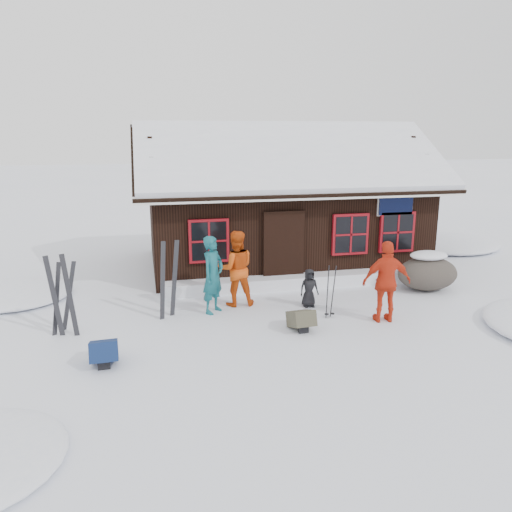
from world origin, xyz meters
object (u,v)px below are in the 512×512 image
Objects in this scene: ski_pair_left at (63,298)px; backpack_blue at (104,355)px; skier_teal at (213,275)px; boulder at (427,272)px; ski_poles at (330,293)px; skier_crouched at (309,288)px; skier_orange_right at (387,282)px; backpack_olive at (301,322)px; skier_orange_left at (236,268)px.

backpack_blue is at bearing -93.35° from ski_pair_left.
skier_teal reaches higher than ski_pair_left.
skier_teal reaches higher than boulder.
boulder is at bearing -43.21° from skier_teal.
ski_poles reaches higher than boulder.
skier_crouched is 5.50m from ski_pair_left.
skier_orange_right reaches higher than ski_poles.
skier_teal is 1.94× the size of skier_crouched.
backpack_olive is at bearing -154.71° from boulder.
skier_orange_left is 1.01× the size of skier_orange_right.
skier_teal is at bearing 133.91° from backpack_olive.
skier_orange_right reaches higher than backpack_olive.
skier_orange_right is (3.00, -1.79, -0.01)m from skier_orange_left.
boulder is at bearing -131.79° from skier_orange_right.
skier_crouched is at bearing -170.61° from boulder.
ski_poles is at bearing 29.43° from backpack_olive.
skier_teal is 2.69m from ski_poles.
backpack_blue is at bearing -173.03° from backpack_olive.
ski_pair_left is 2.39× the size of backpack_blue.
skier_orange_left reaches higher than backpack_blue.
boulder is 4.55m from backpack_olive.
skier_orange_left is at bearing -17.71° from ski_pair_left.
backpack_olive is at bearing 8.02° from backpack_blue.
boulder is at bearing 21.10° from backpack_olive.
skier_teal is at bearing -22.10° from ski_pair_left.
backpack_blue is at bearing 176.84° from skier_teal.
skier_teal is 2.94× the size of backpack_olive.
ski_pair_left is (-3.81, -0.82, -0.18)m from skier_orange_left.
skier_orange_left is at bearing -15.29° from skier_teal.
skier_teal is 3.24m from ski_pair_left.
skier_orange_left is 1.81m from skier_crouched.
skier_orange_left reaches higher than ski_poles.
boulder reaches higher than backpack_blue.
skier_teal is 3.30m from backpack_blue.
ski_poles is (0.23, -0.80, 0.12)m from skier_crouched.
ski_pair_left is at bearing 163.70° from backpack_olive.
backpack_olive is (3.94, 0.78, -0.01)m from backpack_blue.
ski_poles is at bearing -34.65° from ski_pair_left.
skier_orange_left is 1.46× the size of ski_poles.
skier_crouched is (1.68, -0.50, -0.45)m from skier_orange_left.
backpack_blue is 1.05× the size of backpack_olive.
backpack_olive is at bearing 9.68° from skier_orange_right.
ski_pair_left is (-5.49, -0.32, 0.27)m from skier_crouched.
ski_pair_left is 2.52× the size of backpack_olive.
boulder is 3.53m from ski_poles.
ski_pair_left is (-8.96, -0.90, 0.25)m from boulder.
backpack_olive is at bearing -115.78° from skier_crouched.
backpack_blue is at bearing 15.62° from skier_orange_right.
backpack_blue is at bearing -155.90° from skier_crouched.
skier_orange_left is 1.14× the size of boulder.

